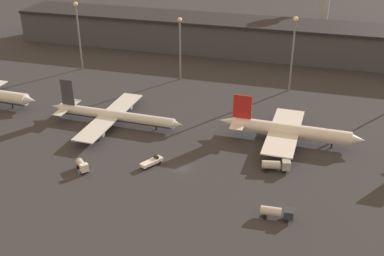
# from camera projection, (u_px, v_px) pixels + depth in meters

# --- Properties ---
(ground) EXTENTS (600.00, 600.00, 0.00)m
(ground) POSITION_uv_depth(u_px,v_px,m) (182.00, 168.00, 133.15)
(ground) COLOR #2D2D33
(terminal_building) EXTENTS (224.90, 24.05, 15.28)m
(terminal_building) POSITION_uv_depth(u_px,v_px,m) (250.00, 37.00, 220.90)
(terminal_building) COLOR #3D424C
(terminal_building) RESTS_ON ground
(airplane_1) EXTENTS (46.88, 37.93, 13.53)m
(airplane_1) POSITION_uv_depth(u_px,v_px,m) (114.00, 116.00, 156.75)
(airplane_1) COLOR silver
(airplane_1) RESTS_ON ground
(airplane_2) EXTENTS (43.95, 32.20, 13.45)m
(airplane_2) POSITION_uv_depth(u_px,v_px,m) (289.00, 131.00, 145.33)
(airplane_2) COLOR silver
(airplane_2) RESTS_ON ground
(service_vehicle_0) EXTENTS (5.16, 5.06, 2.96)m
(service_vehicle_0) POSITION_uv_depth(u_px,v_px,m) (82.00, 165.00, 131.24)
(service_vehicle_0) COLOR white
(service_vehicle_0) RESTS_ON ground
(service_vehicle_2) EXTENTS (5.28, 7.01, 2.43)m
(service_vehicle_2) POSITION_uv_depth(u_px,v_px,m) (152.00, 162.00, 133.94)
(service_vehicle_2) COLOR white
(service_vehicle_2) RESTS_ON ground
(service_vehicle_3) EXTENTS (7.73, 2.72, 2.89)m
(service_vehicle_3) POSITION_uv_depth(u_px,v_px,m) (277.00, 212.00, 112.33)
(service_vehicle_3) COLOR #282D38
(service_vehicle_3) RESTS_ON ground
(service_vehicle_4) EXTENTS (7.99, 3.82, 3.24)m
(service_vehicle_4) POSITION_uv_depth(u_px,v_px,m) (276.00, 165.00, 131.08)
(service_vehicle_4) COLOR #9EA3A8
(service_vehicle_4) RESTS_ON ground
(lamp_post_0) EXTENTS (1.80, 1.80, 28.39)m
(lamp_post_0) POSITION_uv_depth(u_px,v_px,m) (78.00, 28.00, 197.19)
(lamp_post_0) COLOR slate
(lamp_post_0) RESTS_ON ground
(lamp_post_1) EXTENTS (1.80, 1.80, 25.07)m
(lamp_post_1) POSITION_uv_depth(u_px,v_px,m) (180.00, 41.00, 187.30)
(lamp_post_1) COLOR slate
(lamp_post_1) RESTS_ON ground
(lamp_post_2) EXTENTS (1.80, 1.80, 28.35)m
(lamp_post_2) POSITION_uv_depth(u_px,v_px,m) (293.00, 45.00, 175.85)
(lamp_post_2) COLOR slate
(lamp_post_2) RESTS_ON ground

